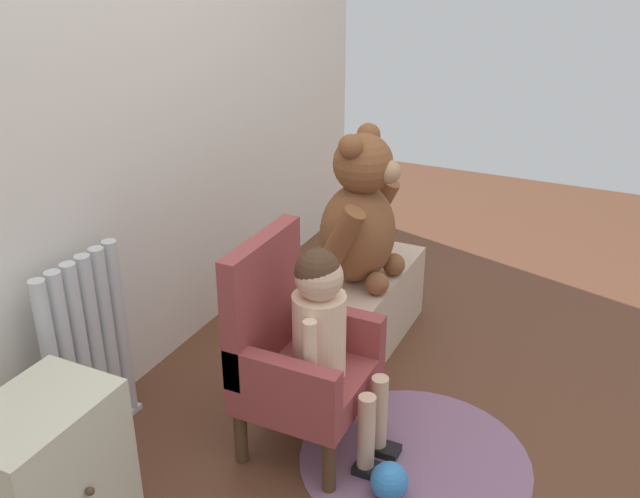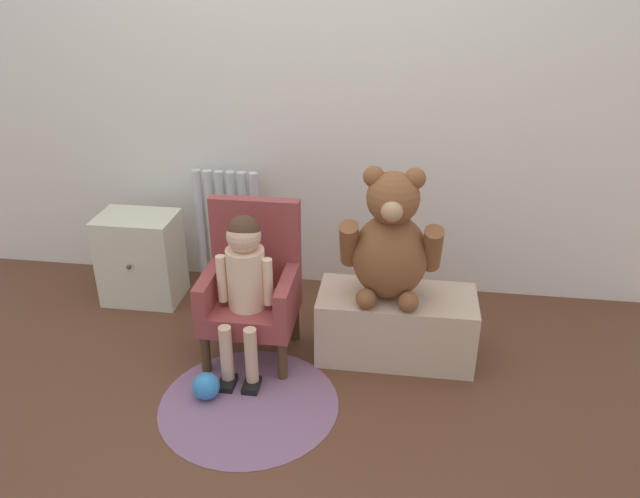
# 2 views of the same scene
# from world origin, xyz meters

# --- Properties ---
(ground_plane) EXTENTS (6.00, 6.00, 0.00)m
(ground_plane) POSITION_xyz_m (0.00, 0.00, 0.00)
(ground_plane) COLOR brown
(back_wall) EXTENTS (3.80, 0.05, 2.40)m
(back_wall) POSITION_xyz_m (0.00, 1.14, 1.20)
(back_wall) COLOR silver
(back_wall) RESTS_ON ground_plane
(radiator) EXTENTS (0.37, 0.05, 0.67)m
(radiator) POSITION_xyz_m (-0.38, 1.01, 0.33)
(radiator) COLOR silver
(radiator) RESTS_ON ground_plane
(small_dresser) EXTENTS (0.40, 0.31, 0.49)m
(small_dresser) POSITION_xyz_m (-0.81, 0.79, 0.24)
(small_dresser) COLOR beige
(small_dresser) RESTS_ON ground_plane
(child_armchair) EXTENTS (0.42, 0.38, 0.73)m
(child_armchair) POSITION_xyz_m (-0.10, 0.41, 0.34)
(child_armchair) COLOR #923C3D
(child_armchair) RESTS_ON ground_plane
(child_figure) EXTENTS (0.25, 0.35, 0.73)m
(child_figure) POSITION_xyz_m (-0.10, 0.29, 0.47)
(child_figure) COLOR beige
(child_figure) RESTS_ON ground_plane
(low_bench) EXTENTS (0.72, 0.33, 0.32)m
(low_bench) POSITION_xyz_m (0.56, 0.45, 0.16)
(low_bench) COLOR #C6A88F
(low_bench) RESTS_ON ground_plane
(large_teddy_bear) EXTENTS (0.44, 0.31, 0.61)m
(large_teddy_bear) POSITION_xyz_m (0.52, 0.44, 0.59)
(large_teddy_bear) COLOR brown
(large_teddy_bear) RESTS_ON low_bench
(floor_rug) EXTENTS (0.76, 0.76, 0.01)m
(floor_rug) POSITION_xyz_m (-0.03, -0.00, 0.00)
(floor_rug) COLOR slate
(floor_rug) RESTS_ON ground_plane
(toy_ball) EXTENTS (0.12, 0.12, 0.12)m
(toy_ball) POSITION_xyz_m (-0.22, 0.02, 0.06)
(toy_ball) COLOR #3280C9
(toy_ball) RESTS_ON ground_plane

